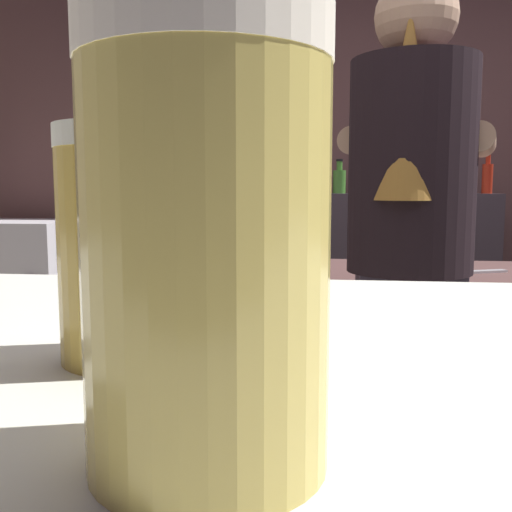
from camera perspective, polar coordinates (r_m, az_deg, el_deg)
The scene contains 11 objects.
wall_back at distance 3.59m, azimuth 11.27°, elevation 9.40°, with size 5.20×0.10×2.70m, color brown.
prep_counter at distance 2.29m, azimuth 22.81°, elevation -12.41°, with size 2.10×0.60×0.88m, color #4F3432.
back_shelf at distance 3.38m, azimuth 14.30°, elevation -3.75°, with size 0.95×0.36×1.14m, color #3F353D.
mini_fridge at distance 3.64m, azimuth -22.24°, elevation -4.54°, with size 0.64×0.58×0.99m.
bartender at distance 1.65m, azimuth 14.81°, elevation 0.70°, with size 0.49×0.55×1.73m.
mixing_bowl at distance 2.17m, azimuth 2.32°, elevation -0.31°, with size 0.17×0.17×0.05m, color slate.
chefs_knife at distance 2.11m, azimuth 20.73°, elevation -1.48°, with size 0.24×0.03×0.01m, color silver.
pint_glass_near at distance 0.32m, azimuth -12.70°, elevation 1.15°, with size 0.07×0.07×0.13m.
pint_glass_far at distance 0.19m, azimuth -4.88°, elevation 1.17°, with size 0.08×0.08×0.15m.
bottle_hot_sauce at distance 3.25m, azimuth 8.20°, elevation 7.39°, with size 0.07×0.07×0.19m.
bottle_soy at distance 3.36m, azimuth 21.82°, elevation 7.23°, with size 0.06×0.06×0.23m.
Camera 1 is at (-0.28, -1.37, 1.17)m, focal length 40.63 mm.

